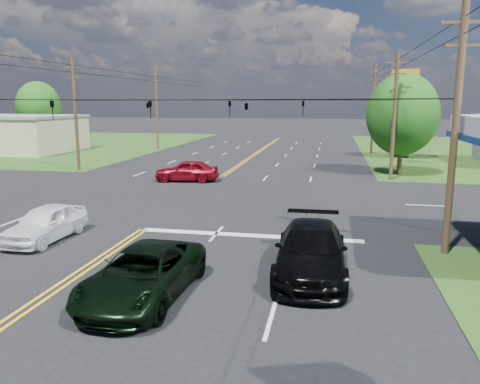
% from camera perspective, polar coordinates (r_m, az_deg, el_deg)
% --- Properties ---
extents(ground, '(280.00, 280.00, 0.00)m').
position_cam_1_polar(ground, '(29.69, -5.74, -0.54)').
color(ground, black).
rests_on(ground, ground).
extents(grass_nw, '(46.00, 48.00, 0.03)m').
position_cam_1_polar(grass_nw, '(74.19, -24.98, 5.39)').
color(grass_nw, '#2B4716').
rests_on(grass_nw, ground).
extents(stop_bar, '(10.00, 0.50, 0.02)m').
position_cam_1_polar(stop_bar, '(20.99, 1.11, -5.35)').
color(stop_bar, silver).
rests_on(stop_bar, ground).
extents(retail_nw, '(16.00, 11.00, 4.00)m').
position_cam_1_polar(retail_nw, '(63.08, -26.73, 6.26)').
color(retail_nw, '#C0B790').
rests_on(retail_nw, ground).
extents(pole_se, '(1.60, 0.28, 9.50)m').
position_cam_1_polar(pole_se, '(19.41, 24.76, 7.08)').
color(pole_se, '#402C1B').
rests_on(pole_se, ground).
extents(pole_nw, '(1.60, 0.28, 9.50)m').
position_cam_1_polar(pole_nw, '(42.65, -19.42, 9.04)').
color(pole_nw, '#402C1B').
rests_on(pole_nw, ground).
extents(pole_ne, '(1.60, 0.28, 9.50)m').
position_cam_1_polar(pole_ne, '(37.13, 18.29, 8.91)').
color(pole_ne, '#402C1B').
rests_on(pole_ne, ground).
extents(pole_left_far, '(1.60, 0.28, 10.00)m').
position_cam_1_polar(pole_left_far, '(59.83, -10.13, 10.10)').
color(pole_left_far, '#402C1B').
rests_on(pole_left_far, ground).
extents(pole_right_far, '(1.60, 0.28, 10.00)m').
position_cam_1_polar(pole_right_far, '(56.03, 15.93, 9.81)').
color(pole_right_far, '#402C1B').
rests_on(pole_right_far, ground).
extents(span_wire_signals, '(26.00, 18.00, 1.13)m').
position_cam_1_polar(span_wire_signals, '(29.10, -5.97, 11.11)').
color(span_wire_signals, black).
rests_on(span_wire_signals, ground).
extents(power_lines, '(26.04, 100.00, 0.64)m').
position_cam_1_polar(power_lines, '(27.33, -7.35, 16.56)').
color(power_lines, black).
rests_on(power_lines, ground).
extents(tree_right_a, '(5.70, 5.70, 8.18)m').
position_cam_1_polar(tree_right_a, '(40.24, 19.20, 8.90)').
color(tree_right_a, '#402C1B').
rests_on(tree_right_a, ground).
extents(tree_right_b, '(4.94, 4.94, 7.09)m').
position_cam_1_polar(tree_right_b, '(52.49, 20.08, 8.48)').
color(tree_right_b, '#402C1B').
rests_on(tree_right_b, ground).
extents(tree_far_l, '(6.08, 6.08, 8.72)m').
position_cam_1_polar(tree_far_l, '(72.24, -23.36, 9.53)').
color(tree_far_l, '#402C1B').
rests_on(tree_far_l, ground).
extents(pickup_dkgreen, '(2.74, 5.60, 1.53)m').
position_cam_1_polar(pickup_dkgreen, '(14.68, -11.73, -9.73)').
color(pickup_dkgreen, black).
rests_on(pickup_dkgreen, ground).
extents(suv_black, '(2.51, 5.92, 1.71)m').
position_cam_1_polar(suv_black, '(16.41, 8.64, -7.06)').
color(suv_black, black).
rests_on(suv_black, ground).
extents(pickup_white, '(1.92, 4.50, 1.52)m').
position_cam_1_polar(pickup_white, '(21.84, -22.60, -3.50)').
color(pickup_white, white).
rests_on(pickup_white, ground).
extents(sedan_red, '(4.91, 2.45, 1.61)m').
position_cam_1_polar(sedan_red, '(35.35, -6.50, 2.61)').
color(sedan_red, maroon).
rests_on(sedan_red, ground).
extents(polesign_ne, '(2.33, 1.10, 8.75)m').
position_cam_1_polar(polesign_ne, '(45.46, 19.41, 11.65)').
color(polesign_ne, '#A5A5AA').
rests_on(polesign_ne, ground).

